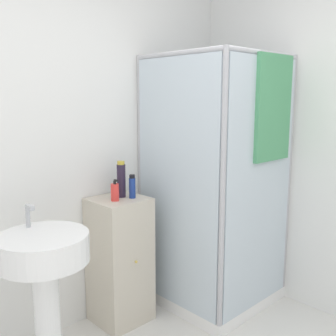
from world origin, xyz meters
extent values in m
cube|color=white|center=(0.00, 1.70, 1.25)|extent=(6.40, 0.06, 2.50)
cube|color=white|center=(1.25, 1.25, 0.04)|extent=(0.84, 0.84, 0.09)
cylinder|color=#B2B2B7|center=(1.65, 1.65, 0.95)|extent=(0.04, 0.04, 1.91)
cylinder|color=#B2B2B7|center=(0.84, 1.65, 0.95)|extent=(0.04, 0.04, 1.91)
cylinder|color=#B2B2B7|center=(1.65, 0.84, 0.95)|extent=(0.04, 0.04, 1.91)
cylinder|color=#B2B2B7|center=(0.84, 0.84, 0.95)|extent=(0.04, 0.04, 1.91)
cylinder|color=#B2B2B7|center=(1.25, 0.84, 1.89)|extent=(0.81, 0.04, 0.04)
cylinder|color=#B2B2B7|center=(1.25, 1.65, 1.89)|extent=(0.81, 0.04, 0.04)
cylinder|color=#B2B2B7|center=(0.84, 1.25, 1.89)|extent=(0.04, 0.81, 0.04)
cylinder|color=#B2B2B7|center=(1.65, 1.25, 1.89)|extent=(0.04, 0.81, 0.04)
cube|color=silver|center=(1.25, 0.83, 0.98)|extent=(0.77, 0.01, 1.78)
cube|color=silver|center=(0.83, 1.25, 0.98)|extent=(0.01, 0.77, 1.78)
cylinder|color=#B7BABF|center=(1.46, 1.59, 0.81)|extent=(0.02, 0.02, 1.43)
cylinder|color=#B7BABF|center=(1.46, 1.54, 1.54)|extent=(0.07, 0.07, 0.04)
cube|color=#4C9966|center=(1.35, 0.81, 1.53)|extent=(0.41, 0.03, 0.73)
cube|color=beige|center=(0.51, 1.49, 0.45)|extent=(0.37, 0.35, 0.91)
sphere|color=gold|center=(0.51, 1.30, 0.50)|extent=(0.02, 0.02, 0.02)
cylinder|color=white|center=(-0.20, 1.20, 0.37)|extent=(0.14, 0.14, 0.75)
cylinder|color=white|center=(-0.20, 1.20, 0.82)|extent=(0.48, 0.48, 0.15)
cylinder|color=#B7BABF|center=(-0.20, 1.37, 0.96)|extent=(0.02, 0.02, 0.13)
cube|color=#B7BABF|center=(-0.20, 1.33, 1.02)|extent=(0.02, 0.07, 0.02)
cylinder|color=red|center=(0.45, 1.46, 0.97)|extent=(0.06, 0.06, 0.12)
cylinder|color=black|center=(0.45, 1.46, 1.04)|extent=(0.02, 0.02, 0.02)
cube|color=black|center=(0.45, 1.44, 1.05)|extent=(0.01, 0.03, 0.01)
cylinder|color=#281E33|center=(0.55, 1.51, 1.03)|extent=(0.06, 0.06, 0.23)
cylinder|color=gold|center=(0.55, 1.51, 1.15)|extent=(0.05, 0.05, 0.02)
cylinder|color=navy|center=(0.59, 1.43, 0.98)|extent=(0.05, 0.05, 0.14)
cylinder|color=black|center=(0.59, 1.43, 1.06)|extent=(0.04, 0.04, 0.02)
camera|label=1|loc=(-1.07, -0.66, 1.60)|focal=42.00mm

